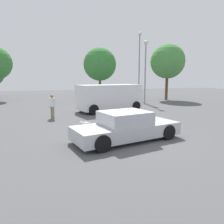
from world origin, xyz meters
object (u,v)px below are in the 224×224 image
object	(u,v)px
van_white	(109,97)
sedan_foreground	(126,127)
light_post_mid	(139,56)
pedestrian	(52,105)
dog	(85,124)
light_post_near	(146,61)

from	to	relation	value
van_white	sedan_foreground	bearing A→B (deg)	63.43
sedan_foreground	light_post_mid	distance (m)	16.61
van_white	pedestrian	world-z (taller)	van_white
van_white	light_post_mid	world-z (taller)	light_post_mid
light_post_mid	van_white	bearing A→B (deg)	-131.28
pedestrian	light_post_mid	bearing A→B (deg)	2.93
sedan_foreground	dog	distance (m)	2.80
dog	light_post_mid	world-z (taller)	light_post_mid
pedestrian	light_post_near	bearing A→B (deg)	-7.11
sedan_foreground	light_post_near	bearing A→B (deg)	48.09
pedestrian	light_post_mid	size ratio (longest dim) A/B	0.20
sedan_foreground	light_post_mid	size ratio (longest dim) A/B	0.62
pedestrian	light_post_near	xyz separation A→B (m)	(9.31, 5.18, 3.36)
sedan_foreground	light_post_near	distance (m)	13.51
sedan_foreground	pedestrian	bearing A→B (deg)	102.90
sedan_foreground	light_post_mid	xyz separation A→B (m)	(7.30, 14.22, 4.54)
dog	light_post_near	size ratio (longest dim) A/B	0.10
van_white	pedestrian	distance (m)	4.85
sedan_foreground	van_white	distance (m)	8.08
sedan_foreground	dog	world-z (taller)	sedan_foreground
van_white	pedestrian	size ratio (longest dim) A/B	3.49
sedan_foreground	light_post_near	size ratio (longest dim) A/B	0.77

